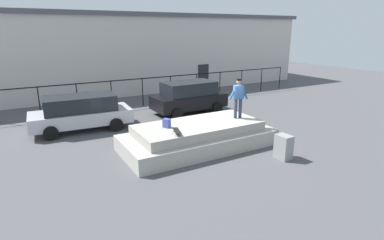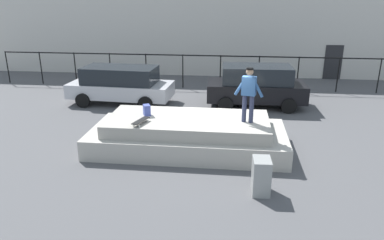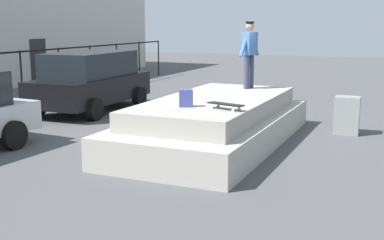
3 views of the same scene
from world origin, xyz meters
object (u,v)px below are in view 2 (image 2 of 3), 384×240
car_silver_hatchback_near (121,84)px  backpack (147,110)px  car_black_hatchback_mid (256,85)px  skateboarder (249,91)px  utility_box (261,176)px  skateboard (141,121)px

car_silver_hatchback_near → backpack: bearing=-63.5°
car_black_hatchback_mid → skateboarder: bearing=-95.8°
car_silver_hatchback_near → utility_box: 9.53m
car_silver_hatchback_near → car_black_hatchback_mid: 6.14m
skateboarder → car_black_hatchback_mid: size_ratio=0.39×
backpack → utility_box: backpack is taller
skateboard → car_silver_hatchback_near: bearing=113.0°
skateboarder → backpack: 3.36m
utility_box → skateboarder: bearing=94.9°
skateboard → backpack: 0.85m
skateboarder → utility_box: size_ratio=1.82×
car_silver_hatchback_near → utility_box: size_ratio=5.10×
skateboarder → car_silver_hatchback_near: (-5.60, 5.02, -1.12)m
backpack → utility_box: 4.55m
skateboarder → skateboard: 3.40m
backpack → car_black_hatchback_mid: car_black_hatchback_mid is taller
car_silver_hatchback_near → car_black_hatchback_mid: car_black_hatchback_mid is taller
skateboarder → backpack: size_ratio=4.82×
skateboarder → backpack: skateboarder is taller
skateboard → car_silver_hatchback_near: car_silver_hatchback_near is taller
skateboard → car_black_hatchback_mid: car_black_hatchback_mid is taller
skateboarder → skateboard: bearing=-170.3°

